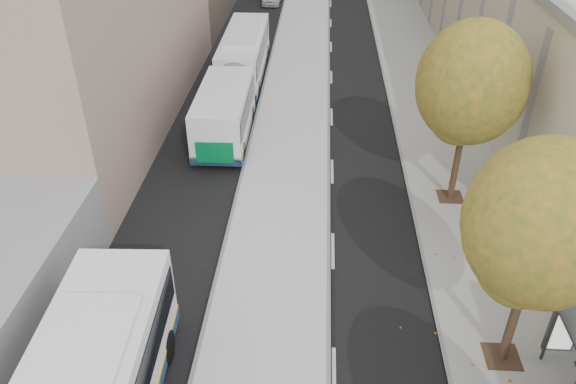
{
  "coord_description": "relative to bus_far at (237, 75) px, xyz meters",
  "views": [
    {
      "loc": [
        -2.37,
        0.81,
        14.06
      ],
      "look_at": [
        -3.43,
        18.29,
        2.5
      ],
      "focal_mm": 35.0,
      "sensor_mm": 36.0,
      "label": 1
    }
  ],
  "objects": [
    {
      "name": "bus_platform",
      "position": [
        3.43,
        2.93,
        -1.47
      ],
      "size": [
        4.25,
        150.0,
        0.15
      ],
      "primitive_type": "cube",
      "color": "#B8B8B8",
      "rests_on": "ground"
    },
    {
      "name": "tree_d",
      "position": [
        10.91,
        -10.07,
        3.92
      ],
      "size": [
        4.4,
        4.4,
        7.6
      ],
      "color": "#2F2417",
      "rests_on": "sidewalk"
    },
    {
      "name": "sidewalk",
      "position": [
        11.43,
        2.93,
        -1.51
      ],
      "size": [
        4.75,
        150.0,
        0.08
      ],
      "primitive_type": "cube",
      "color": "gray",
      "rests_on": "ground"
    },
    {
      "name": "tree_c",
      "position": [
        10.91,
        -19.07,
        3.71
      ],
      "size": [
        4.2,
        4.2,
        7.28
      ],
      "color": "#2F2417",
      "rests_on": "sidewalk"
    },
    {
      "name": "bus_far",
      "position": [
        0.0,
        0.0,
        0.0
      ],
      "size": [
        2.69,
        17.0,
        2.83
      ],
      "rotation": [
        0.0,
        0.0,
        0.01
      ],
      "color": "white",
      "rests_on": "ground"
    }
  ]
}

